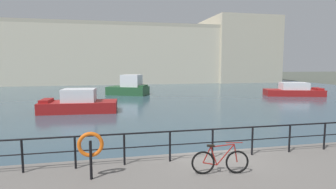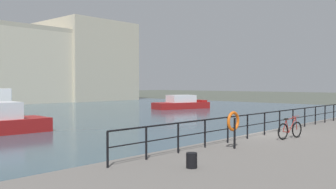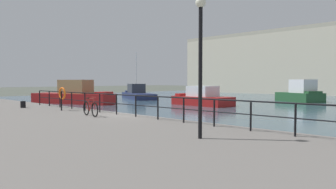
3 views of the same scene
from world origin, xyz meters
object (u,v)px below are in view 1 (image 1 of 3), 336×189
moored_cabin_cruiser (294,91)px  life_ring_stand (91,146)px  moored_small_launch (129,87)px  parked_bicycle (220,161)px  harbor_building (152,55)px  moored_white_yacht (79,103)px

moored_cabin_cruiser → life_ring_stand: (-23.97, -22.90, 1.02)m
life_ring_stand → moored_cabin_cruiser: bearing=43.7°
moored_small_launch → parked_bicycle: moored_small_launch is taller
harbor_building → parked_bicycle: 54.77m
harbor_building → moored_small_launch: bearing=-106.0°
life_ring_stand → moored_small_launch: bearing=83.4°
harbor_building → moored_cabin_cruiser: harbor_building is taller
moored_small_launch → life_ring_stand: bearing=-70.7°
harbor_building → moored_small_launch: 26.48m
moored_small_launch → life_ring_stand: size_ratio=4.24×
harbor_building → life_ring_stand: harbor_building is taller
parked_bicycle → life_ring_stand: size_ratio=1.26×
moored_cabin_cruiser → moored_white_yacht: moored_white_yacht is taller
moored_cabin_cruiser → parked_bicycle: (-20.15, -23.38, 0.44)m
moored_cabin_cruiser → parked_bicycle: bearing=-113.7°
harbor_building → parked_bicycle: size_ratio=38.37×
moored_cabin_cruiser → moored_small_launch: bearing=-178.6°
moored_small_launch → moored_white_yacht: size_ratio=0.91×
moored_white_yacht → parked_bicycle: (5.75, -16.68, 0.36)m
moored_small_launch → life_ring_stand: moored_small_launch is taller
harbor_building → moored_white_yacht: size_ratio=10.40×
moored_cabin_cruiser → parked_bicycle: 30.86m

